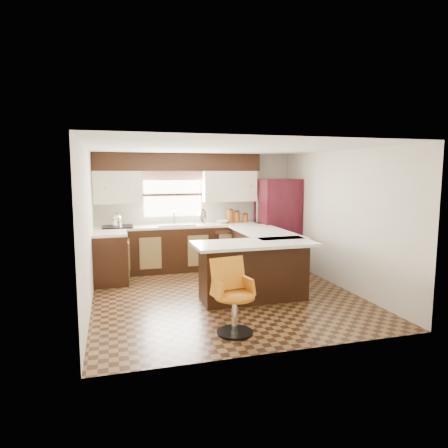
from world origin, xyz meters
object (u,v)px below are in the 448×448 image
object	(u,v)px
peninsula_return	(254,272)
bar_chair	(235,297)
refrigerator	(278,223)
peninsula_long	(262,258)

from	to	relation	value
peninsula_return	bar_chair	world-z (taller)	bar_chair
bar_chair	refrigerator	bearing A→B (deg)	48.19
peninsula_long	refrigerator	size ratio (longest dim) A/B	1.04
peninsula_long	bar_chair	bearing A→B (deg)	-119.10
refrigerator	bar_chair	size ratio (longest dim) A/B	1.99
refrigerator	bar_chair	bearing A→B (deg)	-121.27
peninsula_long	bar_chair	size ratio (longest dim) A/B	2.06
peninsula_return	bar_chair	distance (m)	1.39
peninsula_long	peninsula_return	bearing A→B (deg)	-118.30
peninsula_long	bar_chair	world-z (taller)	bar_chair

